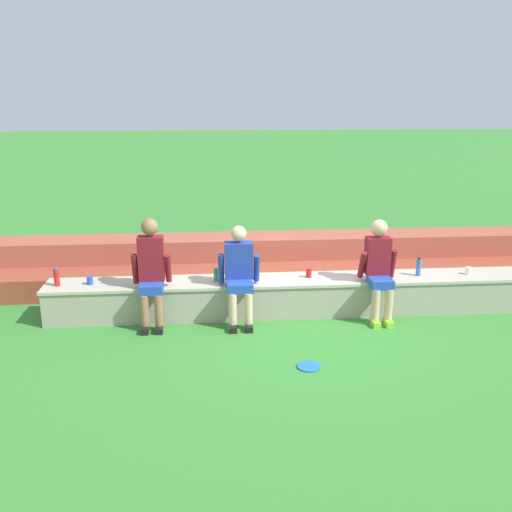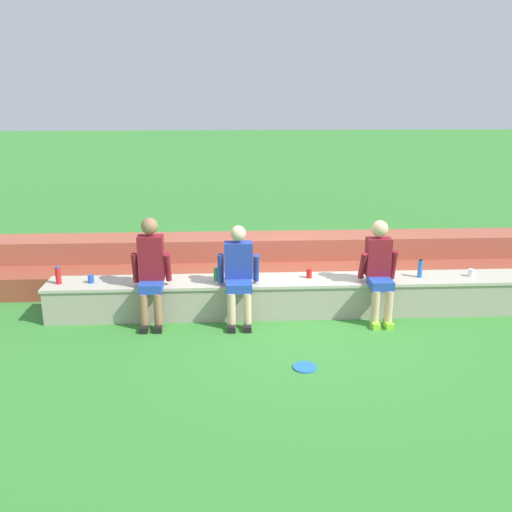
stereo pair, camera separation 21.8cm
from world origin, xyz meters
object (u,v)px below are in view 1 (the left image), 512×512
(water_bottle_center_gap, at_px, (57,277))
(plastic_cup_right_end, at_px, (309,273))
(plastic_cup_middle, at_px, (468,271))
(frisbee, at_px, (309,366))
(water_bottle_mid_left, at_px, (419,267))
(person_left_of_center, at_px, (239,273))
(water_bottle_near_left, at_px, (216,275))
(person_center, at_px, (379,267))
(person_far_left, at_px, (151,270))
(plastic_cup_left_end, at_px, (90,281))

(water_bottle_center_gap, distance_m, plastic_cup_right_end, 3.46)
(plastic_cup_middle, distance_m, frisbee, 3.12)
(water_bottle_mid_left, relative_size, water_bottle_center_gap, 1.07)
(person_left_of_center, height_order, water_bottle_center_gap, person_left_of_center)
(water_bottle_mid_left, bearing_deg, water_bottle_center_gap, -179.75)
(water_bottle_near_left, bearing_deg, water_bottle_center_gap, -179.90)
(person_left_of_center, relative_size, water_bottle_center_gap, 5.36)
(person_center, height_order, plastic_cup_right_end, person_center)
(person_far_left, xyz_separation_m, water_bottle_near_left, (0.85, 0.25, -0.17))
(person_far_left, distance_m, plastic_cup_middle, 4.48)
(person_far_left, distance_m, person_left_of_center, 1.16)
(person_left_of_center, distance_m, plastic_cup_left_end, 2.05)
(water_bottle_center_gap, distance_m, plastic_cup_left_end, 0.44)
(water_bottle_center_gap, relative_size, plastic_cup_left_end, 2.30)
(water_bottle_near_left, distance_m, plastic_cup_left_end, 1.71)
(plastic_cup_right_end, relative_size, frisbee, 0.46)
(plastic_cup_middle, relative_size, frisbee, 0.39)
(water_bottle_mid_left, bearing_deg, plastic_cup_left_end, -179.97)
(plastic_cup_right_end, bearing_deg, water_bottle_mid_left, -2.02)
(plastic_cup_right_end, bearing_deg, person_far_left, -171.41)
(plastic_cup_right_end, height_order, frisbee, plastic_cup_right_end)
(plastic_cup_left_end, bearing_deg, person_center, -4.09)
(water_bottle_mid_left, bearing_deg, person_center, -156.95)
(person_left_of_center, distance_m, water_bottle_near_left, 0.42)
(person_center, xyz_separation_m, water_bottle_center_gap, (-4.36, 0.26, -0.12))
(person_far_left, height_order, frisbee, person_far_left)
(water_bottle_near_left, relative_size, water_bottle_center_gap, 0.85)
(water_bottle_near_left, bearing_deg, plastic_cup_left_end, 179.49)
(person_far_left, height_order, plastic_cup_right_end, person_far_left)
(water_bottle_mid_left, distance_m, plastic_cup_middle, 0.74)
(water_bottle_near_left, distance_m, water_bottle_center_gap, 2.14)
(person_far_left, xyz_separation_m, water_bottle_center_gap, (-1.29, 0.25, -0.15))
(water_bottle_center_gap, bearing_deg, water_bottle_mid_left, 0.25)
(water_bottle_mid_left, distance_m, plastic_cup_left_end, 4.59)
(water_bottle_center_gap, bearing_deg, plastic_cup_middle, 0.18)
(person_left_of_center, relative_size, frisbee, 4.87)
(person_far_left, height_order, person_center, person_far_left)
(person_far_left, distance_m, water_bottle_center_gap, 1.33)
(person_far_left, xyz_separation_m, water_bottle_mid_left, (3.73, 0.27, -0.15))
(person_center, distance_m, plastic_cup_left_end, 3.94)
(water_bottle_mid_left, bearing_deg, person_left_of_center, -173.63)
(plastic_cup_middle, height_order, frisbee, plastic_cup_middle)
(water_bottle_center_gap, bearing_deg, frisbee, -27.16)
(person_far_left, distance_m, person_center, 3.06)
(person_left_of_center, bearing_deg, plastic_cup_middle, 4.89)
(person_far_left, height_order, plastic_cup_middle, person_far_left)
(person_left_of_center, distance_m, frisbee, 1.70)
(water_bottle_mid_left, bearing_deg, person_far_left, -175.84)
(plastic_cup_left_end, xyz_separation_m, plastic_cup_right_end, (3.02, 0.06, 0.01))
(water_bottle_near_left, relative_size, water_bottle_mid_left, 0.80)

